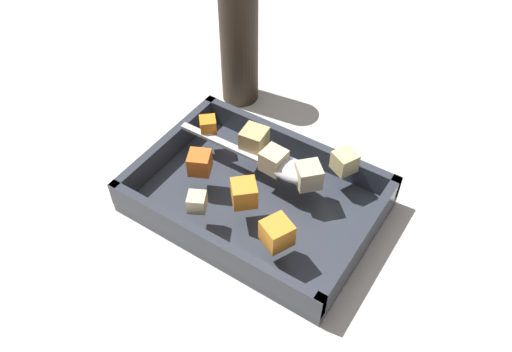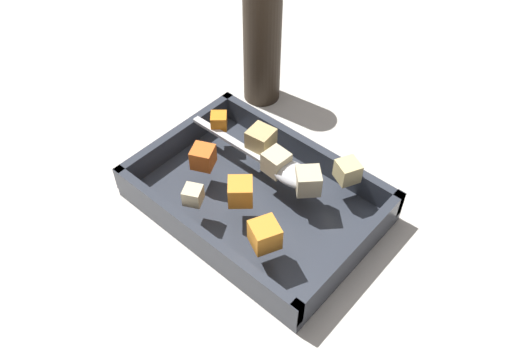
{
  "view_description": "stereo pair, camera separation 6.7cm",
  "coord_description": "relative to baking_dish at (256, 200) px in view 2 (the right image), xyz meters",
  "views": [
    {
      "loc": [
        0.25,
        -0.39,
        0.55
      ],
      "look_at": [
        -0.01,
        -0.0,
        0.06
      ],
      "focal_mm": 37.1,
      "sensor_mm": 36.0,
      "label": 1
    },
    {
      "loc": [
        0.3,
        -0.34,
        0.55
      ],
      "look_at": [
        -0.01,
        -0.0,
        0.06
      ],
      "focal_mm": 37.1,
      "sensor_mm": 36.0,
      "label": 2
    }
  ],
  "objects": [
    {
      "name": "potato_chunk_corner_se",
      "position": [
        -0.04,
        0.05,
        0.05
      ],
      "size": [
        0.04,
        0.04,
        0.03
      ],
      "primitive_type": "cube",
      "rotation": [
        0.0,
        0.0,
        1.68
      ],
      "color": "tan",
      "rests_on": "baking_dish"
    },
    {
      "name": "carrot_chunk_front_center",
      "position": [
        0.07,
        -0.07,
        0.05
      ],
      "size": [
        0.04,
        0.04,
        0.03
      ],
      "primitive_type": "cube",
      "rotation": [
        0.0,
        0.0,
        2.7
      ],
      "color": "orange",
      "rests_on": "baking_dish"
    },
    {
      "name": "pepper_mill",
      "position": [
        -0.15,
        0.19,
        0.09
      ],
      "size": [
        0.06,
        0.06,
        0.22
      ],
      "color": "#2D2319",
      "rests_on": "ground_plane"
    },
    {
      "name": "carrot_chunk_heap_side",
      "position": [
        -0.11,
        0.04,
        0.05
      ],
      "size": [
        0.03,
        0.03,
        0.02
      ],
      "primitive_type": "cube",
      "rotation": [
        0.0,
        0.0,
        5.44
      ],
      "color": "orange",
      "rests_on": "baking_dish"
    },
    {
      "name": "carrot_chunk_far_left",
      "position": [
        -0.07,
        -0.02,
        0.05
      ],
      "size": [
        0.04,
        0.04,
        0.03
      ],
      "primitive_type": "cube",
      "rotation": [
        0.0,
        0.0,
        2.01
      ],
      "color": "orange",
      "rests_on": "baking_dish"
    },
    {
      "name": "potato_chunk_rim_edge",
      "position": [
        0.06,
        0.03,
        0.05
      ],
      "size": [
        0.04,
        0.04,
        0.03
      ],
      "primitive_type": "cube",
      "rotation": [
        0.0,
        0.0,
        0.8
      ],
      "color": "beige",
      "rests_on": "baking_dish"
    },
    {
      "name": "potato_chunk_center",
      "position": [
        -0.04,
        -0.08,
        0.05
      ],
      "size": [
        0.03,
        0.03,
        0.02
      ],
      "primitive_type": "cube",
      "rotation": [
        0.0,
        0.0,
        5.19
      ],
      "color": "beige",
      "rests_on": "baking_dish"
    },
    {
      "name": "potato_chunk_mid_right",
      "position": [
        0.08,
        0.08,
        0.05
      ],
      "size": [
        0.04,
        0.04,
        0.03
      ],
      "primitive_type": "cube",
      "rotation": [
        0.0,
        0.0,
        1.12
      ],
      "color": "#E0CC89",
      "rests_on": "baking_dish"
    },
    {
      "name": "baking_dish",
      "position": [
        0.0,
        0.0,
        0.0
      ],
      "size": [
        0.31,
        0.22,
        0.05
      ],
      "color": "#333842",
      "rests_on": "ground_plane"
    },
    {
      "name": "serving_spoon",
      "position": [
        0.02,
        0.03,
        0.05
      ],
      "size": [
        0.21,
        0.04,
        0.02
      ],
      "rotation": [
        0.0,
        0.0,
        3.15
      ],
      "color": "silver",
      "rests_on": "baking_dish"
    },
    {
      "name": "carrot_chunk_near_spoon",
      "position": [
        0.01,
        -0.04,
        0.05
      ],
      "size": [
        0.04,
        0.04,
        0.03
      ],
      "primitive_type": "cube",
      "rotation": [
        0.0,
        0.0,
        3.89
      ],
      "color": "orange",
      "rests_on": "baking_dish"
    },
    {
      "name": "ground_plane",
      "position": [
        0.01,
        0.0,
        -0.02
      ],
      "size": [
        4.0,
        4.0,
        0.0
      ],
      "primitive_type": "plane",
      "color": "beige"
    },
    {
      "name": "potato_chunk_far_right",
      "position": [
        0.01,
        0.03,
        0.05
      ],
      "size": [
        0.03,
        0.03,
        0.03
      ],
      "primitive_type": "cube",
      "rotation": [
        0.0,
        0.0,
        1.49
      ],
      "color": "beige",
      "rests_on": "baking_dish"
    }
  ]
}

